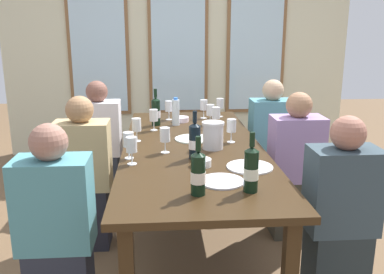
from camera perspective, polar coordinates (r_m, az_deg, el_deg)
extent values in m
plane|color=brown|center=(3.29, 0.07, -13.69)|extent=(12.00, 12.00, 0.00)
cube|color=beige|center=(5.23, -1.91, 13.54)|extent=(4.18, 0.06, 2.90)
cube|color=brown|center=(5.23, -12.62, 13.20)|extent=(0.72, 0.03, 1.88)
cube|color=silver|center=(5.22, -12.65, 13.20)|extent=(0.64, 0.01, 1.80)
cube|color=brown|center=(5.19, -1.89, 13.53)|extent=(0.72, 0.03, 1.88)
cube|color=silver|center=(5.17, -1.88, 13.53)|extent=(0.64, 0.01, 1.80)
cube|color=brown|center=(5.31, 8.70, 13.40)|extent=(0.72, 0.03, 1.88)
cube|color=silver|center=(5.30, 8.74, 13.40)|extent=(0.64, 0.01, 1.80)
cube|color=#352412|center=(3.01, 0.08, -1.55)|extent=(0.98, 2.39, 0.04)
cube|color=#352412|center=(4.17, -6.48, -2.27)|extent=(0.07, 0.07, 0.70)
cube|color=#352412|center=(4.21, 4.30, -2.04)|extent=(0.07, 0.07, 0.70)
cylinder|color=white|center=(2.57, 7.82, -4.03)|extent=(0.28, 0.28, 0.01)
cylinder|color=white|center=(2.32, 4.04, -5.99)|extent=(0.25, 0.25, 0.01)
cylinder|color=white|center=(3.17, 0.13, -0.25)|extent=(0.27, 0.27, 0.01)
cylinder|color=silver|center=(2.92, 2.85, 0.03)|extent=(0.14, 0.14, 0.17)
cylinder|color=silver|center=(2.89, 2.87, 1.85)|extent=(0.16, 0.16, 0.02)
cylinder|color=black|center=(2.18, 8.00, -4.64)|extent=(0.07, 0.07, 0.22)
cone|color=black|center=(2.14, 8.11, -1.61)|extent=(0.07, 0.07, 0.02)
cylinder|color=black|center=(2.13, 8.16, -0.33)|extent=(0.03, 0.03, 0.08)
cylinder|color=white|center=(2.18, 7.99, -4.91)|extent=(0.08, 0.08, 0.06)
cylinder|color=black|center=(3.62, -4.92, 3.28)|extent=(0.07, 0.07, 0.22)
cone|color=black|center=(3.59, -4.96, 5.15)|extent=(0.07, 0.07, 0.02)
cylinder|color=black|center=(3.59, -4.98, 5.93)|extent=(0.03, 0.03, 0.08)
cylinder|color=white|center=(3.62, -4.92, 3.11)|extent=(0.08, 0.08, 0.06)
cylinder|color=black|center=(2.12, 0.84, -5.20)|extent=(0.08, 0.07, 0.21)
cone|color=black|center=(2.08, 0.85, -2.23)|extent=(0.08, 0.07, 0.02)
cylinder|color=black|center=(2.07, 0.85, -0.92)|extent=(0.03, 0.03, 0.08)
cylinder|color=#F4E5CE|center=(2.12, 0.83, -5.46)|extent=(0.08, 0.08, 0.06)
cylinder|color=black|center=(2.69, 0.37, -0.75)|extent=(0.07, 0.07, 0.21)
cone|color=black|center=(2.66, 0.37, 1.71)|extent=(0.07, 0.07, 0.02)
cylinder|color=black|center=(2.65, 0.38, 2.75)|extent=(0.03, 0.03, 0.08)
cylinder|color=silver|center=(2.69, 0.37, -0.97)|extent=(0.08, 0.08, 0.06)
cylinder|color=white|center=(2.57, 1.33, -3.47)|extent=(0.12, 0.12, 0.05)
cylinder|color=white|center=(3.76, -1.52, 2.41)|extent=(0.14, 0.14, 0.04)
cylinder|color=white|center=(3.61, -2.22, 3.34)|extent=(0.06, 0.06, 0.22)
cylinder|color=blue|center=(3.59, -2.24, 5.22)|extent=(0.04, 0.04, 0.02)
cylinder|color=white|center=(2.63, -8.11, -3.63)|extent=(0.06, 0.06, 0.00)
cylinder|color=white|center=(2.62, -8.14, -2.81)|extent=(0.01, 0.01, 0.07)
cylinder|color=white|center=(2.60, -8.20, -1.02)|extent=(0.07, 0.07, 0.09)
cylinder|color=white|center=(3.54, 3.23, 1.32)|extent=(0.06, 0.06, 0.00)
cylinder|color=white|center=(3.53, 3.24, 1.95)|extent=(0.01, 0.01, 0.07)
cylinder|color=white|center=(3.52, 3.26, 3.29)|extent=(0.07, 0.07, 0.09)
cylinder|color=beige|center=(3.52, 3.25, 2.82)|extent=(0.06, 0.06, 0.03)
cylinder|color=white|center=(3.10, 5.30, -0.68)|extent=(0.06, 0.06, 0.00)
cylinder|color=white|center=(3.09, 5.32, 0.03)|extent=(0.01, 0.01, 0.07)
cylinder|color=white|center=(3.07, 5.36, 1.56)|extent=(0.07, 0.07, 0.09)
cylinder|color=white|center=(3.84, -3.13, 2.37)|extent=(0.06, 0.06, 0.00)
cylinder|color=white|center=(3.83, -3.14, 2.95)|extent=(0.01, 0.01, 0.07)
cylinder|color=white|center=(3.81, -3.16, 4.20)|extent=(0.07, 0.07, 0.09)
cylinder|color=white|center=(3.14, -7.45, -0.54)|extent=(0.06, 0.06, 0.00)
cylinder|color=white|center=(3.13, -7.48, 0.15)|extent=(0.01, 0.01, 0.07)
cylinder|color=white|center=(3.11, -7.53, 1.67)|extent=(0.07, 0.07, 0.09)
cylinder|color=white|center=(3.89, 1.60, 2.57)|extent=(0.06, 0.06, 0.00)
cylinder|color=white|center=(3.88, 1.60, 3.14)|extent=(0.01, 0.01, 0.07)
cylinder|color=white|center=(3.87, 1.61, 4.38)|extent=(0.07, 0.07, 0.09)
cylinder|color=maroon|center=(3.87, 1.61, 3.93)|extent=(0.06, 0.06, 0.03)
cylinder|color=white|center=(3.66, 2.47, 1.76)|extent=(0.06, 0.06, 0.00)
cylinder|color=white|center=(3.65, 2.48, 2.37)|extent=(0.01, 0.01, 0.07)
cylinder|color=white|center=(3.63, 2.49, 3.67)|extent=(0.07, 0.07, 0.09)
cylinder|color=#590C19|center=(3.64, 2.48, 3.14)|extent=(0.06, 0.06, 0.02)
cylinder|color=white|center=(2.75, -8.49, -2.84)|extent=(0.06, 0.06, 0.00)
cylinder|color=white|center=(2.74, -8.53, -2.05)|extent=(0.01, 0.01, 0.07)
cylinder|color=white|center=(2.71, -8.59, -0.34)|extent=(0.07, 0.07, 0.09)
cylinder|color=white|center=(3.97, 3.79, 2.79)|extent=(0.06, 0.06, 0.00)
cylinder|color=white|center=(3.96, 3.80, 3.35)|extent=(0.01, 0.01, 0.07)
cylinder|color=white|center=(3.95, 3.82, 4.56)|extent=(0.07, 0.07, 0.09)
cylinder|color=maroon|center=(3.95, 3.81, 4.13)|extent=(0.06, 0.06, 0.03)
cylinder|color=white|center=(3.46, -5.17, 0.94)|extent=(0.06, 0.06, 0.00)
cylinder|color=white|center=(3.45, -5.19, 1.57)|extent=(0.01, 0.01, 0.07)
cylinder|color=white|center=(3.43, -5.22, 2.96)|extent=(0.07, 0.07, 0.09)
cylinder|color=white|center=(2.85, -3.65, -2.09)|extent=(0.06, 0.06, 0.00)
cylinder|color=white|center=(2.83, -3.66, -1.32)|extent=(0.01, 0.01, 0.07)
cylinder|color=white|center=(2.81, -3.69, 0.34)|extent=(0.07, 0.07, 0.09)
cube|color=#2C323E|center=(3.95, -12.12, -5.37)|extent=(0.32, 0.24, 0.45)
cube|color=silver|center=(3.82, -12.49, 1.19)|extent=(0.38, 0.24, 0.48)
sphere|color=brown|center=(3.76, -12.77, 6.01)|extent=(0.19, 0.19, 0.19)
cube|color=#313437|center=(4.01, 10.37, -5.00)|extent=(0.32, 0.24, 0.45)
cube|color=teal|center=(3.88, 10.69, 1.48)|extent=(0.38, 0.24, 0.48)
sphere|color=tan|center=(3.82, 10.92, 6.24)|extent=(0.19, 0.19, 0.19)
cube|color=teal|center=(2.29, -18.17, -8.57)|extent=(0.38, 0.24, 0.48)
sphere|color=#9A6958|center=(2.18, -18.86, -0.68)|extent=(0.19, 0.19, 0.19)
cube|color=#242E32|center=(2.69, 18.82, -16.07)|extent=(0.32, 0.24, 0.45)
cube|color=#34454F|center=(2.49, 19.72, -6.79)|extent=(0.38, 0.24, 0.48)
sphere|color=#A46956|center=(2.39, 20.39, 0.49)|extent=(0.19, 0.19, 0.19)
cube|color=#23232B|center=(3.21, -14.03, -10.36)|extent=(0.32, 0.24, 0.45)
cube|color=tan|center=(3.05, -14.58, -2.41)|extent=(0.38, 0.24, 0.48)
sphere|color=#9F734D|center=(2.97, -14.98, 3.59)|extent=(0.19, 0.19, 0.19)
cube|color=#39362B|center=(3.36, 13.45, -9.14)|extent=(0.32, 0.24, 0.45)
cube|color=#9578AF|center=(3.21, 13.94, -1.52)|extent=(0.38, 0.24, 0.48)
sphere|color=#A17151|center=(3.13, 14.31, 4.20)|extent=(0.19, 0.19, 0.19)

